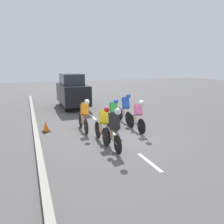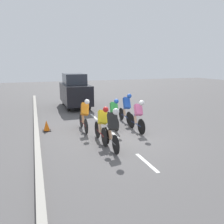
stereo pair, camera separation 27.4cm
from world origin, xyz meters
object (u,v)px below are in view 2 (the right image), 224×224
object	(u,v)px
cyclist_black	(112,127)
support_car	(75,91)
cyclist_yellow	(102,124)
cyclist_orange	(84,114)
cyclist_pink	(138,115)
traffic_cone	(47,126)
cyclist_blue	(126,107)
cyclist_green	(113,113)

from	to	relation	value
cyclist_black	support_car	xyz separation A→B (m)	(-0.18, -8.22, 0.33)
cyclist_yellow	cyclist_orange	bearing A→B (deg)	-79.55
cyclist_orange	support_car	bearing A→B (deg)	-96.17
support_car	cyclist_pink	bearing A→B (deg)	103.75
cyclist_black	traffic_cone	bearing A→B (deg)	-55.81
traffic_cone	cyclist_blue	bearing A→B (deg)	-178.63
cyclist_pink	cyclist_blue	distance (m)	1.57
support_car	cyclist_black	bearing A→B (deg)	88.76
cyclist_pink	cyclist_orange	size ratio (longest dim) A/B	1.00
cyclist_black	cyclist_yellow	xyz separation A→B (m)	(0.13, -0.82, -0.07)
cyclist_black	support_car	distance (m)	8.23
cyclist_green	cyclist_pink	bearing A→B (deg)	138.53
cyclist_yellow	cyclist_blue	world-z (taller)	cyclist_blue
cyclist_pink	cyclist_blue	xyz separation A→B (m)	(-0.11, -1.57, 0.04)
cyclist_yellow	traffic_cone	size ratio (longest dim) A/B	3.42
support_car	cyclist_orange	bearing A→B (deg)	83.83
cyclist_green	support_car	world-z (taller)	support_car
cyclist_orange	support_car	xyz separation A→B (m)	(-0.62, -5.72, 0.36)
cyclist_black	traffic_cone	distance (m)	3.77
cyclist_pink	cyclist_orange	xyz separation A→B (m)	(2.23, -0.89, 0.01)
cyclist_pink	support_car	bearing A→B (deg)	-76.25
cyclist_blue	support_car	distance (m)	5.34
cyclist_orange	traffic_cone	bearing A→B (deg)	-19.39
cyclist_black	cyclist_green	bearing A→B (deg)	-110.97
cyclist_blue	traffic_cone	size ratio (longest dim) A/B	3.49
cyclist_pink	cyclist_blue	bearing A→B (deg)	-94.18
cyclist_orange	cyclist_yellow	size ratio (longest dim) A/B	1.03
cyclist_black	cyclist_blue	distance (m)	3.71
support_car	traffic_cone	world-z (taller)	support_car
cyclist_orange	traffic_cone	xyz separation A→B (m)	(1.65, -0.58, -0.56)
cyclist_blue	support_car	world-z (taller)	support_car
cyclist_black	traffic_cone	world-z (taller)	cyclist_black
cyclist_pink	traffic_cone	bearing A→B (deg)	-20.74
cyclist_pink	cyclist_black	bearing A→B (deg)	41.90
cyclist_green	traffic_cone	world-z (taller)	cyclist_green
cyclist_pink	cyclist_blue	size ratio (longest dim) A/B	1.01
cyclist_green	support_car	distance (m)	5.89
cyclist_pink	cyclist_green	world-z (taller)	cyclist_pink
cyclist_orange	cyclist_yellow	bearing A→B (deg)	100.45
cyclist_pink	cyclist_green	size ratio (longest dim) A/B	1.04
support_car	traffic_cone	bearing A→B (deg)	66.14
cyclist_yellow	cyclist_green	size ratio (longest dim) A/B	1.01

